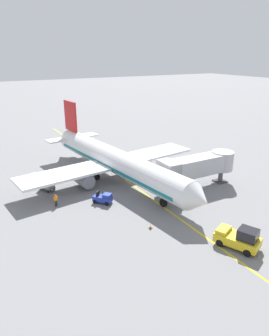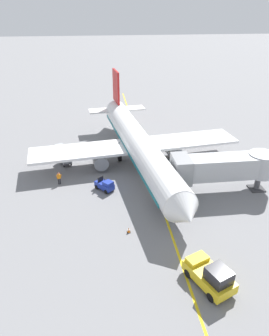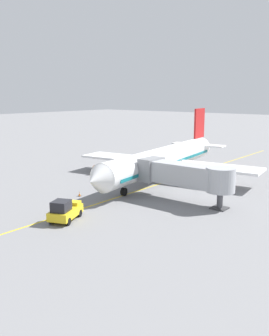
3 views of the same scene
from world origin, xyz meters
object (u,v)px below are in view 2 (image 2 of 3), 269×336
baggage_cart_second_in_train (61,150)px  jet_bridge (224,167)px  pushback_tractor (210,275)px  ground_crew_loader (102,157)px  baggage_tug_lead (105,185)px  baggage_cart_front (65,158)px  safety_cone_nose_left (129,230)px  parked_airliner (138,144)px  ground_crew_marshaller (59,178)px  ground_crew_wing_walker (99,162)px

baggage_cart_second_in_train → jet_bridge: bearing=147.5°
pushback_tractor → ground_crew_loader: (8.19, -23.87, -0.15)m
baggage_tug_lead → baggage_cart_second_in_train: bearing=-60.2°
pushback_tractor → baggage_cart_front: bearing=-60.7°
jet_bridge → pushback_tractor: 15.59m
pushback_tractor → safety_cone_nose_left: bearing=-51.9°
jet_bridge → pushback_tractor: jet_bridge is taller
baggage_tug_lead → ground_crew_loader: bearing=-88.8°
parked_airliner → safety_cone_nose_left: (2.90, 15.24, -2.90)m
parked_airliner → pushback_tractor: (-3.05, 22.83, -2.09)m
safety_cone_nose_left → ground_crew_marshaller: bearing=-53.7°
baggage_cart_second_in_train → safety_cone_nose_left: baggage_cart_second_in_train is taller
parked_airliner → baggage_tug_lead: size_ratio=13.96×
baggage_tug_lead → baggage_cart_second_in_train: (6.29, -10.98, 0.24)m
safety_cone_nose_left → jet_bridge: bearing=-151.8°
baggage_cart_front → ground_crew_marshaller: size_ratio=1.73×
pushback_tractor → baggage_cart_second_in_train: pushback_tractor is taller
baggage_tug_lead → baggage_cart_second_in_train: baggage_tug_lead is taller
pushback_tractor → ground_crew_wing_walker: bearing=-68.8°
baggage_tug_lead → baggage_cart_front: (5.46, -7.88, 0.24)m
ground_crew_loader → safety_cone_nose_left: size_ratio=2.86×
ground_crew_marshaller → safety_cone_nose_left: 13.33m
baggage_tug_lead → ground_crew_marshaller: bearing=-20.1°
safety_cone_nose_left → baggage_cart_front: bearing=-65.4°
jet_bridge → pushback_tractor: size_ratio=2.58×
pushback_tractor → safety_cone_nose_left: (5.95, -7.59, -0.81)m
baggage_cart_front → baggage_cart_second_in_train: 3.21m
baggage_cart_front → ground_crew_wing_walker: ground_crew_wing_walker is taller
baggage_cart_second_in_train → ground_crew_wing_walker: bearing=138.7°
baggage_tug_lead → ground_crew_wing_walker: bearing=-84.6°
baggage_cart_front → ground_crew_loader: size_ratio=1.73×
safety_cone_nose_left → baggage_tug_lead: bearing=-76.4°
pushback_tractor → ground_crew_loader: bearing=-71.1°
parked_airliner → ground_crew_wing_walker: parked_airliner is taller
baggage_tug_lead → ground_crew_wing_walker: 5.98m
baggage_cart_front → ground_crew_marshaller: 5.77m
parked_airliner → baggage_cart_second_in_train: (11.27, -4.35, -2.24)m
jet_bridge → ground_crew_wing_walker: jet_bridge is taller
jet_bridge → baggage_tug_lead: size_ratio=4.73×
parked_airliner → jet_bridge: parked_airliner is taller
pushback_tractor → baggage_tug_lead: size_ratio=1.84×
baggage_cart_second_in_train → safety_cone_nose_left: bearing=113.1°
ground_crew_wing_walker → parked_airliner: bearing=-173.0°
jet_bridge → ground_crew_loader: 17.58m
parked_airliner → pushback_tractor: bearing=97.6°
ground_crew_wing_walker → ground_crew_loader: same height
parked_airliner → ground_crew_marshaller: bearing=22.7°
jet_bridge → ground_crew_wing_walker: (14.80, -8.05, -2.50)m
jet_bridge → ground_crew_loader: bearing=-34.1°
ground_crew_wing_walker → ground_crew_loader: 1.76m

